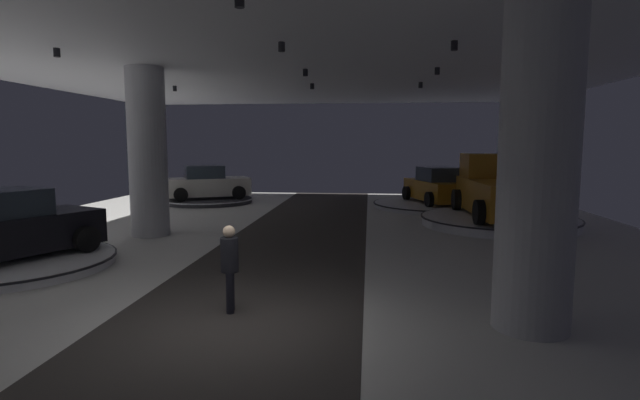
{
  "coord_description": "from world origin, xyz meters",
  "views": [
    {
      "loc": [
        2.27,
        -7.59,
        3.03
      ],
      "look_at": [
        0.85,
        6.31,
        1.4
      ],
      "focal_mm": 26.97,
      "sensor_mm": 36.0,
      "label": 1
    }
  ],
  "objects_px": {
    "pickup_truck_far_right": "(497,191)",
    "display_platform_deep_right": "(437,205)",
    "display_car_deep_left": "(207,184)",
    "column_left": "(148,153)",
    "display_platform_deep_left": "(208,200)",
    "display_car_deep_right": "(437,187)",
    "column_right": "(538,162)",
    "display_platform_far_right": "(498,221)",
    "display_car_mid_left": "(5,228)",
    "display_platform_mid_left": "(9,263)",
    "visitor_walking_near": "(230,263)"
  },
  "relations": [
    {
      "from": "column_right",
      "to": "display_car_deep_right",
      "type": "xyz_separation_m",
      "value": [
        0.58,
        15.35,
        -1.75
      ]
    },
    {
      "from": "display_platform_deep_right",
      "to": "display_car_deep_left",
      "type": "bearing_deg",
      "value": 176.72
    },
    {
      "from": "pickup_truck_far_right",
      "to": "display_car_deep_right",
      "type": "height_order",
      "value": "pickup_truck_far_right"
    },
    {
      "from": "pickup_truck_far_right",
      "to": "display_platform_mid_left",
      "type": "height_order",
      "value": "pickup_truck_far_right"
    },
    {
      "from": "column_right",
      "to": "display_platform_far_right",
      "type": "bearing_deg",
      "value": 78.27
    },
    {
      "from": "display_platform_deep_left",
      "to": "display_car_mid_left",
      "type": "height_order",
      "value": "display_car_mid_left"
    },
    {
      "from": "display_platform_deep_left",
      "to": "pickup_truck_far_right",
      "type": "distance_m",
      "value": 14.26
    },
    {
      "from": "column_left",
      "to": "display_car_deep_left",
      "type": "height_order",
      "value": "column_left"
    },
    {
      "from": "display_car_deep_left",
      "to": "display_car_mid_left",
      "type": "distance_m",
      "value": 13.36
    },
    {
      "from": "column_left",
      "to": "display_platform_mid_left",
      "type": "height_order",
      "value": "column_left"
    },
    {
      "from": "display_car_deep_left",
      "to": "display_car_mid_left",
      "type": "height_order",
      "value": "display_car_mid_left"
    },
    {
      "from": "visitor_walking_near",
      "to": "column_left",
      "type": "bearing_deg",
      "value": 124.47
    },
    {
      "from": "display_platform_far_right",
      "to": "display_car_deep_right",
      "type": "bearing_deg",
      "value": 106.92
    },
    {
      "from": "column_left",
      "to": "pickup_truck_far_right",
      "type": "xyz_separation_m",
      "value": [
        12.05,
        3.37,
        -1.47
      ]
    },
    {
      "from": "display_platform_mid_left",
      "to": "column_right",
      "type": "bearing_deg",
      "value": -13.35
    },
    {
      "from": "display_platform_deep_left",
      "to": "display_platform_far_right",
      "type": "xyz_separation_m",
      "value": [
        13.12,
        -5.81,
        0.06
      ]
    },
    {
      "from": "display_car_deep_right",
      "to": "display_platform_deep_right",
      "type": "bearing_deg",
      "value": 106.33
    },
    {
      "from": "display_car_deep_left",
      "to": "display_car_deep_right",
      "type": "distance_m",
      "value": 11.61
    },
    {
      "from": "display_platform_far_right",
      "to": "display_platform_deep_right",
      "type": "distance_m",
      "value": 5.37
    },
    {
      "from": "column_left",
      "to": "display_platform_deep_left",
      "type": "xyz_separation_m",
      "value": [
        -1.06,
        8.86,
        -2.62
      ]
    },
    {
      "from": "display_car_deep_left",
      "to": "display_platform_mid_left",
      "type": "relative_size",
      "value": 0.93
    },
    {
      "from": "pickup_truck_far_right",
      "to": "display_platform_deep_right",
      "type": "height_order",
      "value": "pickup_truck_far_right"
    },
    {
      "from": "column_left",
      "to": "display_platform_far_right",
      "type": "xyz_separation_m",
      "value": [
        12.06,
        3.05,
        -2.56
      ]
    },
    {
      "from": "display_car_deep_left",
      "to": "display_car_deep_right",
      "type": "bearing_deg",
      "value": -3.42
    },
    {
      "from": "column_left",
      "to": "display_platform_deep_left",
      "type": "height_order",
      "value": "column_left"
    },
    {
      "from": "display_platform_mid_left",
      "to": "display_car_mid_left",
      "type": "relative_size",
      "value": 1.07
    },
    {
      "from": "column_left",
      "to": "display_platform_deep_left",
      "type": "relative_size",
      "value": 1.19
    },
    {
      "from": "column_left",
      "to": "pickup_truck_far_right",
      "type": "height_order",
      "value": "column_left"
    },
    {
      "from": "column_right",
      "to": "display_platform_deep_right",
      "type": "height_order",
      "value": "column_right"
    },
    {
      "from": "column_left",
      "to": "display_car_deep_right",
      "type": "xyz_separation_m",
      "value": [
        10.5,
        8.15,
        -1.75
      ]
    },
    {
      "from": "column_left",
      "to": "display_car_deep_right",
      "type": "height_order",
      "value": "column_left"
    },
    {
      "from": "display_car_deep_left",
      "to": "display_car_mid_left",
      "type": "xyz_separation_m",
      "value": [
        -0.45,
        -13.35,
        0.0
      ]
    },
    {
      "from": "column_right",
      "to": "visitor_walking_near",
      "type": "distance_m",
      "value": 5.48
    },
    {
      "from": "display_car_deep_right",
      "to": "display_platform_far_right",
      "type": "bearing_deg",
      "value": -73.08
    },
    {
      "from": "display_platform_mid_left",
      "to": "pickup_truck_far_right",
      "type": "bearing_deg",
      "value": 30.04
    },
    {
      "from": "display_car_deep_left",
      "to": "display_platform_mid_left",
      "type": "bearing_deg",
      "value": -91.88
    },
    {
      "from": "pickup_truck_far_right",
      "to": "display_platform_deep_right",
      "type": "bearing_deg",
      "value": 107.88
    },
    {
      "from": "column_left",
      "to": "display_platform_deep_right",
      "type": "bearing_deg",
      "value": 37.93
    },
    {
      "from": "display_car_deep_left",
      "to": "display_platform_deep_right",
      "type": "relative_size",
      "value": 0.75
    },
    {
      "from": "column_right",
      "to": "display_platform_deep_right",
      "type": "relative_size",
      "value": 0.91
    },
    {
      "from": "display_platform_far_right",
      "to": "display_car_deep_right",
      "type": "distance_m",
      "value": 5.39
    },
    {
      "from": "column_right",
      "to": "pickup_truck_far_right",
      "type": "distance_m",
      "value": 10.88
    },
    {
      "from": "display_platform_deep_left",
      "to": "display_platform_deep_right",
      "type": "height_order",
      "value": "display_platform_deep_right"
    },
    {
      "from": "display_platform_deep_left",
      "to": "display_platform_far_right",
      "type": "distance_m",
      "value": 14.35
    },
    {
      "from": "display_platform_deep_right",
      "to": "display_car_mid_left",
      "type": "height_order",
      "value": "display_car_mid_left"
    },
    {
      "from": "display_car_deep_right",
      "to": "display_platform_mid_left",
      "type": "bearing_deg",
      "value": -133.6
    },
    {
      "from": "column_left",
      "to": "display_platform_deep_left",
      "type": "bearing_deg",
      "value": 96.84
    },
    {
      "from": "display_platform_deep_left",
      "to": "display_car_deep_left",
      "type": "bearing_deg",
      "value": -153.64
    },
    {
      "from": "pickup_truck_far_right",
      "to": "display_car_mid_left",
      "type": "xyz_separation_m",
      "value": [
        -13.59,
        -7.88,
        -0.28
      ]
    },
    {
      "from": "column_right",
      "to": "display_platform_deep_right",
      "type": "xyz_separation_m",
      "value": [
        0.57,
        15.38,
        -2.62
      ]
    }
  ]
}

